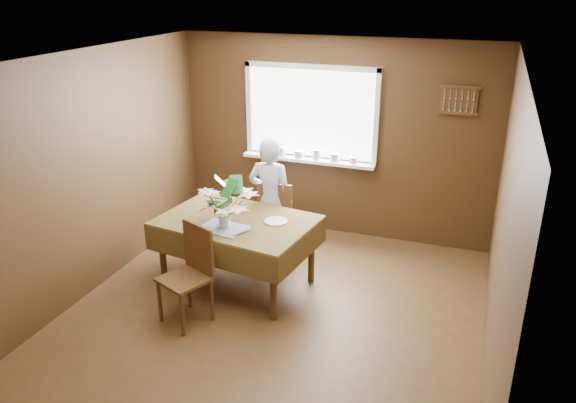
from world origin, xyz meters
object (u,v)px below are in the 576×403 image
(chair_near, at_px, (191,270))
(seated_woman, at_px, (271,200))
(flower_bouquet, at_px, (223,199))
(dining_table, at_px, (237,228))
(chair_far, at_px, (277,215))

(chair_near, bearing_deg, seated_woman, 103.41)
(chair_near, distance_m, flower_bouquet, 0.77)
(dining_table, relative_size, chair_near, 1.78)
(dining_table, bearing_deg, chair_far, 87.58)
(chair_far, xyz_separation_m, seated_woman, (-0.05, -0.08, 0.22))
(flower_bouquet, bearing_deg, chair_far, 79.72)
(chair_near, relative_size, flower_bouquet, 1.75)
(chair_near, relative_size, seated_woman, 0.66)
(chair_far, distance_m, chair_near, 1.57)
(chair_near, distance_m, seated_woman, 1.50)
(chair_far, distance_m, flower_bouquet, 1.18)
(seated_woman, bearing_deg, dining_table, 82.25)
(dining_table, bearing_deg, chair_near, -93.11)
(chair_far, relative_size, chair_near, 0.98)
(chair_near, xyz_separation_m, seated_woman, (0.25, 1.47, 0.21))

